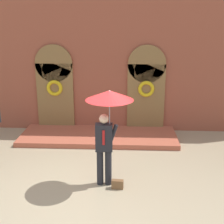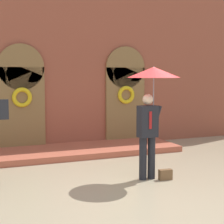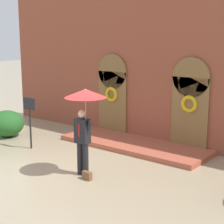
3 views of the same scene
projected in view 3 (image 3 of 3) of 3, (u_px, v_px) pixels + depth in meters
name	position (u px, v px, depth m)	size (l,w,h in m)	color
ground_plane	(70.00, 172.00, 10.36)	(80.00, 80.00, 0.00)	tan
building_facade	(153.00, 66.00, 13.01)	(14.00, 2.30, 5.60)	brown
person_with_umbrella	(85.00, 106.00, 9.73)	(1.10, 1.10, 2.36)	black
handbag	(87.00, 176.00, 9.80)	(0.28, 0.12, 0.22)	brown
sign_post	(30.00, 114.00, 12.31)	(0.56, 0.06, 1.72)	black
shrub_left	(7.00, 124.00, 13.94)	(1.28, 1.30, 0.98)	#235B23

